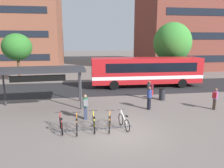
{
  "coord_description": "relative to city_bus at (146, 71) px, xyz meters",
  "views": [
    {
      "loc": [
        -2.08,
        -10.72,
        5.01
      ],
      "look_at": [
        0.31,
        5.35,
        1.65
      ],
      "focal_mm": 33.5,
      "sensor_mm": 36.0,
      "label": 1
    }
  ],
  "objects": [
    {
      "name": "building_right_wing",
      "position": [
        16.34,
        16.04,
        9.06
      ],
      "size": [
        23.8,
        13.67,
        21.66
      ],
      "color": "brown",
      "rests_on": "ground"
    },
    {
      "name": "transit_shelter",
      "position": [
        -10.07,
        -6.1,
        1.05
      ],
      "size": [
        6.75,
        3.36,
        3.02
      ],
      "rotation": [
        0.0,
        0.0,
        0.06
      ],
      "color": "#38383D",
      "rests_on": "ground"
    },
    {
      "name": "bus_lane_asphalt",
      "position": [
        -4.96,
        -0.0,
        -1.77
      ],
      "size": [
        80.0,
        7.2,
        0.01
      ],
      "primitive_type": "cube",
      "color": "#232326",
      "rests_on": "ground"
    },
    {
      "name": "parked_bicycle_orange_3",
      "position": [
        -5.5,
        -10.87,
        -1.39
      ],
      "size": [
        0.52,
        1.71,
        0.99
      ],
      "rotation": [
        0.0,
        0.0,
        1.4
      ],
      "color": "black",
      "rests_on": "ground"
    },
    {
      "name": "trash_bin",
      "position": [
        -0.2,
        -5.48,
        -1.26
      ],
      "size": [
        0.55,
        0.55,
        1.03
      ],
      "color": "#232328",
      "rests_on": "ground"
    },
    {
      "name": "commuter_red_pack_2",
      "position": [
        2.65,
        -8.5,
        -0.84
      ],
      "size": [
        0.59,
        0.58,
        1.62
      ],
      "rotation": [
        0.0,
        0.0,
        0.74
      ],
      "color": "#47382D",
      "rests_on": "ground"
    },
    {
      "name": "city_bus",
      "position": [
        0.0,
        0.0,
        0.0
      ],
      "size": [
        12.09,
        2.87,
        3.2
      ],
      "rotation": [
        0.0,
        0.0,
        3.12
      ],
      "color": "red",
      "rests_on": "ground"
    },
    {
      "name": "parked_bicycle_yellow_2",
      "position": [
        -6.41,
        -10.79,
        -1.39
      ],
      "size": [
        0.52,
        1.72,
        0.99
      ],
      "rotation": [
        0.0,
        0.0,
        1.58
      ],
      "color": "black",
      "rests_on": "ground"
    },
    {
      "name": "commuter_maroon_pack_0",
      "position": [
        -1.22,
        -5.06,
        -0.83
      ],
      "size": [
        0.6,
        0.56,
        1.65
      ],
      "rotation": [
        0.0,
        0.0,
        2.5
      ],
      "color": "#565660",
      "rests_on": "ground"
    },
    {
      "name": "street_tree_1",
      "position": [
        -14.53,
        4.61,
        2.5
      ],
      "size": [
        3.46,
        3.46,
        5.9
      ],
      "color": "brown",
      "rests_on": "ground"
    },
    {
      "name": "street_tree_0",
      "position": [
        4.7,
        3.91,
        3.02
      ],
      "size": [
        4.83,
        4.83,
        7.35
      ],
      "color": "brown",
      "rests_on": "ground"
    },
    {
      "name": "parked_bicycle_red_0",
      "position": [
        -8.24,
        -10.74,
        -1.39
      ],
      "size": [
        0.53,
        1.7,
        0.99
      ],
      "rotation": [
        0.0,
        0.0,
        1.75
      ],
      "color": "black",
      "rests_on": "ground"
    },
    {
      "name": "parked_bicycle_white_4",
      "position": [
        -4.66,
        -10.83,
        -1.39
      ],
      "size": [
        0.52,
        1.7,
        0.99
      ],
      "rotation": [
        0.0,
        0.0,
        1.75
      ],
      "color": "black",
      "rests_on": "ground"
    },
    {
      "name": "parked_bicycle_orange_1",
      "position": [
        -7.36,
        -10.94,
        -1.39
      ],
      "size": [
        0.52,
        1.72,
        0.99
      ],
      "rotation": [
        0.0,
        0.0,
        1.58
      ],
      "color": "black",
      "rests_on": "ground"
    },
    {
      "name": "bike_rack",
      "position": [
        -6.42,
        -10.8,
        -1.68
      ],
      "size": [
        4.52,
        0.23,
        0.7
      ],
      "rotation": [
        0.0,
        0.0,
        0.03
      ],
      "color": "#47474C",
      "rests_on": "ground"
    },
    {
      "name": "commuter_grey_pack_3",
      "position": [
        -6.84,
        -9.09,
        -0.82
      ],
      "size": [
        0.36,
        0.54,
        1.66
      ],
      "rotation": [
        0.0,
        0.0,
        1.63
      ],
      "color": "#2D3851",
      "rests_on": "ground"
    },
    {
      "name": "commuter_red_pack_1",
      "position": [
        -2.1,
        -7.73,
        -0.77
      ],
      "size": [
        0.58,
        0.59,
        1.73
      ],
      "rotation": [
        0.0,
        0.0,
        3.95
      ],
      "color": "black",
      "rests_on": "ground"
    },
    {
      "name": "ground",
      "position": [
        -4.96,
        -11.35,
        -1.78
      ],
      "size": [
        200.0,
        200.0,
        0.0
      ],
      "primitive_type": "plane",
      "color": "#6B605B"
    }
  ]
}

